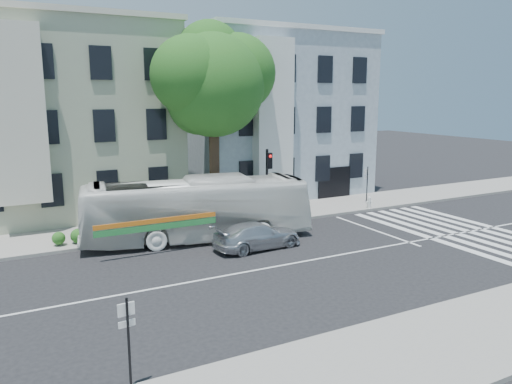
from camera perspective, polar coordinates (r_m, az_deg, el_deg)
ground at (r=21.32m, az=4.44°, el=-8.12°), size 120.00×120.00×0.00m
sidewalk_far at (r=28.10m, az=-4.28°, el=-3.23°), size 80.00×4.00×0.15m
sidewalk_near at (r=15.67m, az=20.84°, el=-15.89°), size 80.00×4.00×0.15m
building_left at (r=32.27m, az=-21.17°, el=7.66°), size 12.00×10.00×11.00m
building_right at (r=36.66m, az=1.33°, el=8.70°), size 12.00×10.00×11.00m
street_tree at (r=27.96m, az=-5.01°, el=12.72°), size 7.30×5.90×11.10m
bus at (r=24.38m, az=-6.75°, el=-1.95°), size 4.37×11.35×3.08m
sedan at (r=23.09m, az=0.14°, el=-4.98°), size 1.98×4.33×1.23m
hedge at (r=25.52m, az=-12.11°, el=-3.94°), size 8.47×2.70×0.70m
traffic_signal at (r=26.63m, az=1.37°, el=1.75°), size 0.44×0.53×4.17m
fire_hydrant at (r=31.48m, az=12.79°, el=-1.11°), size 0.39×0.23×0.71m
near_sign_pole at (r=12.44m, az=-14.45°, el=-15.01°), size 0.41×0.17×2.25m
far_sign_pole at (r=32.97m, az=12.56°, el=1.41°), size 0.41×0.22×2.31m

